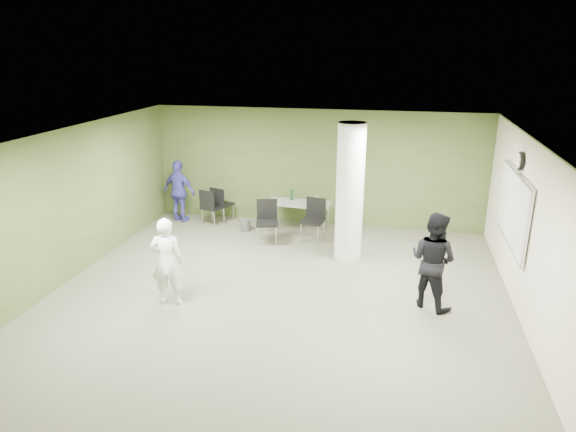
% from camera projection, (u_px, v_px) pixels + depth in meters
% --- Properties ---
extents(floor, '(8.00, 8.00, 0.00)m').
position_uv_depth(floor, '(279.00, 295.00, 9.10)').
color(floor, '#575845').
rests_on(floor, ground).
extents(ceiling, '(8.00, 8.00, 0.00)m').
position_uv_depth(ceiling, '(278.00, 138.00, 8.21)').
color(ceiling, white).
rests_on(ceiling, wall_back).
extents(wall_back, '(8.00, 2.80, 0.02)m').
position_uv_depth(wall_back, '(317.00, 168.00, 12.36)').
color(wall_back, '#425829').
rests_on(wall_back, floor).
extents(wall_left, '(0.02, 8.00, 2.80)m').
position_uv_depth(wall_left, '(68.00, 205.00, 9.46)').
color(wall_left, '#425829').
rests_on(wall_left, floor).
extents(wall_right_cream, '(0.02, 8.00, 2.80)m').
position_uv_depth(wall_right_cream, '(533.00, 238.00, 7.85)').
color(wall_right_cream, beige).
rests_on(wall_right_cream, floor).
extents(column, '(0.56, 0.56, 2.80)m').
position_uv_depth(column, '(350.00, 192.00, 10.31)').
color(column, silver).
rests_on(column, floor).
extents(whiteboard, '(0.05, 2.30, 1.30)m').
position_uv_depth(whiteboard, '(513.00, 209.00, 8.94)').
color(whiteboard, silver).
rests_on(whiteboard, wall_right_cream).
extents(wall_clock, '(0.06, 0.32, 0.32)m').
position_uv_depth(wall_clock, '(520.00, 161.00, 8.67)').
color(wall_clock, black).
rests_on(wall_clock, wall_right_cream).
extents(folding_table, '(1.52, 0.75, 0.95)m').
position_uv_depth(folding_table, '(299.00, 204.00, 12.06)').
color(folding_table, gray).
rests_on(folding_table, floor).
extents(wastebasket, '(0.24, 0.24, 0.28)m').
position_uv_depth(wastebasket, '(246.00, 225.00, 12.21)').
color(wastebasket, '#4C4C4C').
rests_on(wastebasket, floor).
extents(chair_back_left, '(0.57, 0.57, 0.89)m').
position_uv_depth(chair_back_left, '(220.00, 202.00, 12.72)').
color(chair_back_left, black).
rests_on(chair_back_left, floor).
extents(chair_back_right, '(0.57, 0.57, 0.91)m').
position_uv_depth(chair_back_right, '(210.00, 205.00, 12.45)').
color(chair_back_right, black).
rests_on(chair_back_right, floor).
extents(chair_table_left, '(0.58, 0.58, 0.96)m').
position_uv_depth(chair_table_left, '(267.00, 218.00, 11.41)').
color(chair_table_left, black).
rests_on(chair_table_left, floor).
extents(chair_table_right, '(0.56, 0.56, 0.96)m').
position_uv_depth(chair_table_right, '(314.00, 216.00, 11.53)').
color(chair_table_right, black).
rests_on(chair_table_right, floor).
extents(woman_white, '(0.61, 0.46, 1.54)m').
position_uv_depth(woman_white, '(167.00, 262.00, 8.58)').
color(woman_white, white).
rests_on(woman_white, floor).
extents(man_black, '(1.02, 0.97, 1.66)m').
position_uv_depth(man_black, '(433.00, 260.00, 8.47)').
color(man_black, black).
rests_on(man_black, floor).
extents(man_blue, '(0.97, 0.58, 1.54)m').
position_uv_depth(man_blue, '(179.00, 192.00, 12.68)').
color(man_blue, '#4745AB').
rests_on(man_blue, floor).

